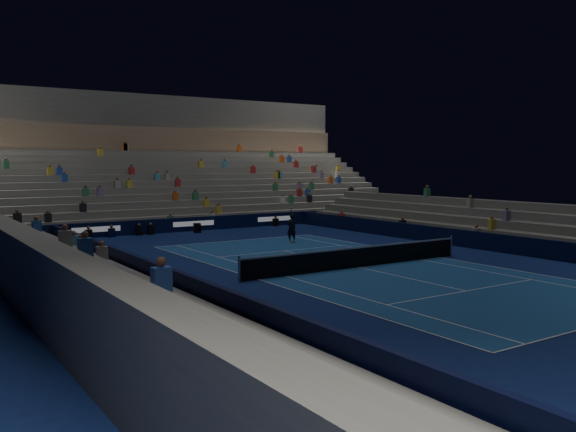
% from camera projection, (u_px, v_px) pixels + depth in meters
% --- Properties ---
extents(ground, '(90.00, 90.00, 0.00)m').
position_uv_depth(ground, '(358.00, 267.00, 28.50)').
color(ground, '#0D1B50').
rests_on(ground, ground).
extents(court_surface, '(10.97, 23.77, 0.01)m').
position_uv_depth(court_surface, '(358.00, 267.00, 28.50)').
color(court_surface, navy).
rests_on(court_surface, ground).
extents(sponsor_barrier_far, '(44.00, 0.25, 1.00)m').
position_uv_depth(sponsor_barrier_far, '(193.00, 224.00, 43.82)').
color(sponsor_barrier_far, black).
rests_on(sponsor_barrier_far, ground).
extents(sponsor_barrier_east, '(0.25, 37.00, 1.00)m').
position_uv_depth(sponsor_barrier_east, '(491.00, 242.00, 33.79)').
color(sponsor_barrier_east, black).
rests_on(sponsor_barrier_east, ground).
extents(sponsor_barrier_west, '(0.25, 37.00, 1.00)m').
position_uv_depth(sponsor_barrier_west, '(164.00, 279.00, 23.12)').
color(sponsor_barrier_west, black).
rests_on(sponsor_barrier_west, ground).
extents(grandstand_main, '(44.00, 15.20, 11.20)m').
position_uv_depth(grandstand_main, '(146.00, 181.00, 51.37)').
color(grandstand_main, slate).
rests_on(grandstand_main, ground).
extents(grandstand_east, '(5.00, 37.00, 2.50)m').
position_uv_depth(grandstand_east, '(530.00, 231.00, 35.67)').
color(grandstand_east, '#5F5F5B').
rests_on(grandstand_east, ground).
extents(grandstand_west, '(5.00, 37.00, 2.50)m').
position_uv_depth(grandstand_west, '(70.00, 277.00, 21.17)').
color(grandstand_west, slate).
rests_on(grandstand_west, ground).
extents(tennis_net, '(12.90, 0.10, 1.10)m').
position_uv_depth(tennis_net, '(358.00, 257.00, 28.46)').
color(tennis_net, '#B2B2B7').
rests_on(tennis_net, ground).
extents(tennis_player, '(0.67, 0.44, 1.81)m').
position_uv_depth(tennis_player, '(291.00, 228.00, 37.43)').
color(tennis_player, black).
rests_on(tennis_player, ground).
extents(broadcast_camera, '(0.66, 1.03, 0.66)m').
position_uv_depth(broadcast_camera, '(197.00, 228.00, 42.77)').
color(broadcast_camera, black).
rests_on(broadcast_camera, ground).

